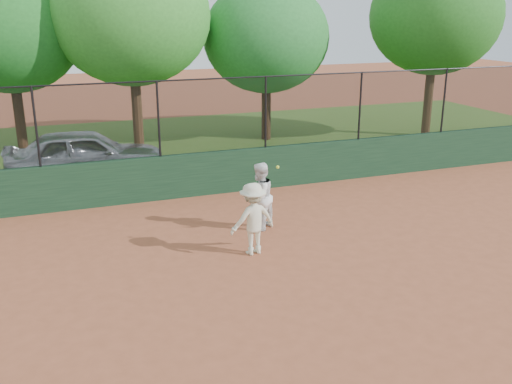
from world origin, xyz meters
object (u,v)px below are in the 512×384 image
object	(u,v)px
tree_4	(436,16)
tree_1	(8,31)
tree_2	(131,17)
tree_3	(267,38)
parked_car	(86,155)
player_main	(253,219)
player_second	(260,197)

from	to	relation	value
tree_4	tree_1	bearing A→B (deg)	171.53
tree_2	tree_3	xyz separation A→B (m)	(5.08, 0.41, -0.78)
parked_car	tree_4	distance (m)	14.14
player_main	tree_3	xyz separation A→B (m)	(4.32, 10.27, 3.14)
parked_car	tree_2	distance (m)	5.39
parked_car	player_main	distance (m)	7.34
parked_car	tree_3	world-z (taller)	tree_3
player_main	tree_4	world-z (taller)	tree_4
player_second	tree_2	size ratio (longest dim) A/B	0.23
player_second	tree_2	world-z (taller)	tree_2
tree_1	tree_2	bearing A→B (deg)	-14.57
parked_car	tree_1	bearing A→B (deg)	26.53
tree_1	tree_2	distance (m)	4.07
player_main	tree_3	distance (m)	11.58
player_main	tree_2	size ratio (longest dim) A/B	0.27
tree_2	tree_4	bearing A→B (deg)	-6.32
tree_4	player_main	bearing A→B (deg)	-141.07
player_second	tree_4	size ratio (longest dim) A/B	0.23
tree_1	tree_3	xyz separation A→B (m)	(8.99, -0.61, -0.34)
tree_3	tree_1	bearing A→B (deg)	176.10
player_second	tree_4	world-z (taller)	tree_4
player_main	tree_3	bearing A→B (deg)	67.20
parked_car	tree_2	xyz separation A→B (m)	(2.06, 3.09, 3.90)
parked_car	tree_2	bearing A→B (deg)	-31.44
parked_car	player_second	distance (m)	6.51
parked_car	player_main	size ratio (longest dim) A/B	2.42
tree_4	player_second	bearing A→B (deg)	-143.75
tree_1	tree_2	world-z (taller)	tree_2
parked_car	player_second	size ratio (longest dim) A/B	2.89
tree_2	tree_3	bearing A→B (deg)	4.56
player_main	tree_1	distance (m)	12.35
player_second	tree_3	world-z (taller)	tree_3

